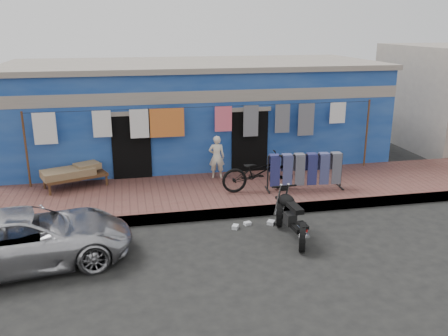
% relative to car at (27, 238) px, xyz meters
% --- Properties ---
extents(ground, '(80.00, 80.00, 0.00)m').
position_rel_car_xyz_m(ground, '(4.32, -0.06, -0.58)').
color(ground, black).
rests_on(ground, ground).
extents(sidewalk, '(28.00, 3.00, 0.25)m').
position_rel_car_xyz_m(sidewalk, '(4.32, 2.94, -0.45)').
color(sidewalk, brown).
rests_on(sidewalk, ground).
extents(curb, '(28.00, 0.10, 0.25)m').
position_rel_car_xyz_m(curb, '(4.32, 1.49, -0.45)').
color(curb, gray).
rests_on(curb, ground).
extents(building, '(12.20, 5.20, 3.36)m').
position_rel_car_xyz_m(building, '(4.32, 6.93, 1.11)').
color(building, navy).
rests_on(building, ground).
extents(clothesline, '(10.06, 0.06, 2.10)m').
position_rel_car_xyz_m(clothesline, '(4.12, 4.19, 1.22)').
color(clothesline, brown).
rests_on(clothesline, sidewalk).
extents(car, '(4.37, 2.53, 1.16)m').
position_rel_car_xyz_m(car, '(0.00, 0.00, 0.00)').
color(car, silver).
rests_on(car, ground).
extents(seated_person, '(0.50, 0.38, 1.26)m').
position_rel_car_xyz_m(seated_person, '(4.52, 3.93, 0.30)').
color(seated_person, beige).
rests_on(seated_person, sidewalk).
extents(bicycle, '(1.96, 0.72, 1.26)m').
position_rel_car_xyz_m(bicycle, '(5.39, 2.61, 0.30)').
color(bicycle, black).
rests_on(bicycle, sidewalk).
extents(motorcycle, '(0.74, 1.71, 1.07)m').
position_rel_car_xyz_m(motorcycle, '(5.46, 0.15, -0.04)').
color(motorcycle, black).
rests_on(motorcycle, ground).
extents(charpoy, '(2.27, 1.96, 0.58)m').
position_rel_car_xyz_m(charpoy, '(0.56, 3.92, -0.04)').
color(charpoy, brown).
rests_on(charpoy, sidewalk).
extents(jeans_rack, '(2.21, 0.75, 1.03)m').
position_rel_car_xyz_m(jeans_rack, '(6.66, 2.48, 0.19)').
color(jeans_rack, black).
rests_on(jeans_rack, sidewalk).
extents(litter_a, '(0.19, 0.16, 0.07)m').
position_rel_car_xyz_m(litter_a, '(4.70, 1.00, -0.54)').
color(litter_a, silver).
rests_on(litter_a, ground).
extents(litter_b, '(0.20, 0.21, 0.09)m').
position_rel_car_xyz_m(litter_b, '(4.36, 0.85, -0.54)').
color(litter_b, silver).
rests_on(litter_b, ground).
extents(litter_c, '(0.24, 0.25, 0.08)m').
position_rel_car_xyz_m(litter_c, '(5.26, 0.93, -0.54)').
color(litter_c, silver).
rests_on(litter_c, ground).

